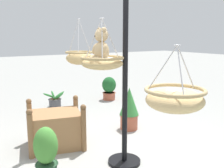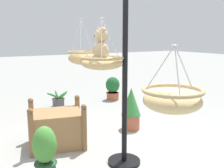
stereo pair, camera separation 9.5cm
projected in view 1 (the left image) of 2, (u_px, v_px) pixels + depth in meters
name	position (u px, v px, depth m)	size (l,w,h in m)	color
ground_plane	(118.00, 156.00, 3.66)	(40.00, 40.00, 0.00)	#9E9E99
display_pole_central	(125.00, 111.00, 3.35)	(0.44, 0.44, 2.39)	black
hanging_basket_with_teddy	(102.00, 62.00, 3.22)	(0.55, 0.55, 0.64)	tan
teddy_bear	(101.00, 47.00, 3.18)	(0.30, 0.27, 0.43)	tan
hanging_basket_left_high	(175.00, 99.00, 2.41)	(0.58, 0.58, 0.63)	tan
hanging_basket_right_low	(79.00, 57.00, 4.65)	(0.52, 0.52, 0.82)	tan
wooden_planter_box	(56.00, 128.00, 3.96)	(0.87, 0.97, 0.72)	#9E7047
potted_plant_flowering_red	(109.00, 88.00, 6.89)	(0.38, 0.38, 0.62)	#AD563D
potted_plant_tall_leafy	(46.00, 155.00, 2.89)	(0.27, 0.27, 0.71)	#2D5638
potted_plant_conical_shrub	(129.00, 108.00, 4.68)	(0.36, 0.36, 0.78)	#AD563D
potted_plant_trailing_ivy	(55.00, 101.00, 6.17)	(0.48, 0.54, 0.39)	#4C4C51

